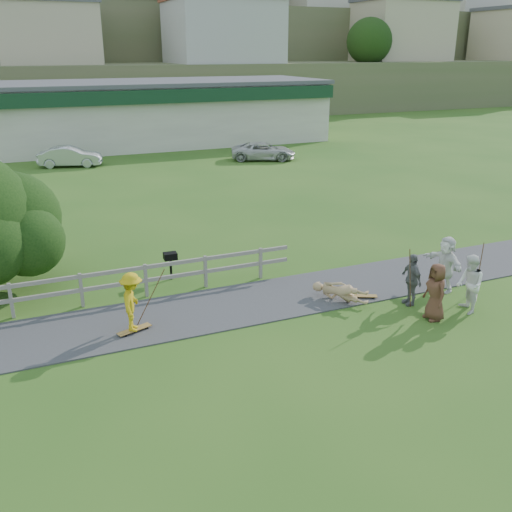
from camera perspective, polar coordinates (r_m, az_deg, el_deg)
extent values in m
plane|color=#2B5819|center=(16.42, -1.38, -7.24)|extent=(260.00, 260.00, 0.00)
cube|color=#3B3B3D|center=(17.67, -3.19, -5.13)|extent=(34.00, 3.00, 0.04)
cube|color=slate|center=(18.27, -23.28, -4.13)|extent=(0.10, 0.10, 1.10)
cube|color=slate|center=(18.31, -17.06, -3.28)|extent=(0.10, 0.10, 1.10)
cube|color=slate|center=(18.57, -10.95, -2.41)|extent=(0.10, 0.10, 1.10)
cube|color=slate|center=(19.03, -5.07, -1.55)|extent=(0.10, 0.10, 1.10)
cube|color=slate|center=(19.69, 0.46, -0.72)|extent=(0.10, 0.10, 1.10)
cube|color=slate|center=(18.11, -18.77, -2.19)|extent=(15.00, 0.08, 0.12)
cube|color=slate|center=(18.28, -18.61, -3.50)|extent=(15.00, 0.08, 0.12)
cube|color=#B9B1A3|center=(49.74, -12.43, 13.61)|extent=(32.00, 10.00, 4.80)
cube|color=#14371F|center=(44.51, -11.24, 15.33)|extent=(32.00, 0.60, 1.00)
cube|color=#4F5055|center=(49.55, -12.65, 16.53)|extent=(32.50, 10.50, 0.30)
cube|color=#4F5D36|center=(68.94, -19.22, 15.14)|extent=(220.00, 14.00, 6.00)
cube|color=#BCB6A5|center=(68.83, -19.87, 20.51)|extent=(10.00, 9.00, 7.00)
cube|color=#4F5D36|center=(81.77, -20.32, 18.08)|extent=(220.00, 14.00, 13.00)
cube|color=#4F5D36|center=(94.79, -21.18, 20.51)|extent=(220.00, 14.00, 21.00)
cube|color=#4F5D36|center=(107.98, -21.89, 22.62)|extent=(220.00, 14.00, 30.00)
imported|color=gold|center=(16.16, -12.25, -4.84)|extent=(0.94, 1.24, 1.70)
imported|color=tan|center=(18.13, 8.39, -3.56)|extent=(1.77, 1.37, 0.67)
imported|color=white|center=(18.19, 20.59, -2.66)|extent=(0.93, 1.05, 1.80)
imported|color=slate|center=(18.23, 15.28, -2.26)|extent=(0.49, 1.00, 1.66)
imported|color=brown|center=(17.39, 17.53, -3.44)|extent=(0.63, 0.89, 1.73)
imported|color=silver|center=(19.57, 18.42, -0.74)|extent=(0.56, 1.72, 1.85)
imported|color=#B4B5BC|center=(41.14, -18.10, 9.43)|extent=(4.37, 2.49, 1.36)
imported|color=#BBBBB7|center=(41.63, 0.75, 10.45)|extent=(5.04, 3.71, 1.27)
sphere|color=#A2091E|center=(18.78, 9.39, -3.42)|extent=(0.28, 0.28, 0.28)
cylinder|color=#533521|center=(16.58, -10.52, -3.75)|extent=(0.03, 0.03, 1.86)
cylinder|color=#533521|center=(17.89, 15.16, -2.18)|extent=(0.03, 0.03, 1.95)
cylinder|color=#533521|center=(19.83, 21.46, -1.09)|extent=(0.03, 0.03, 1.70)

